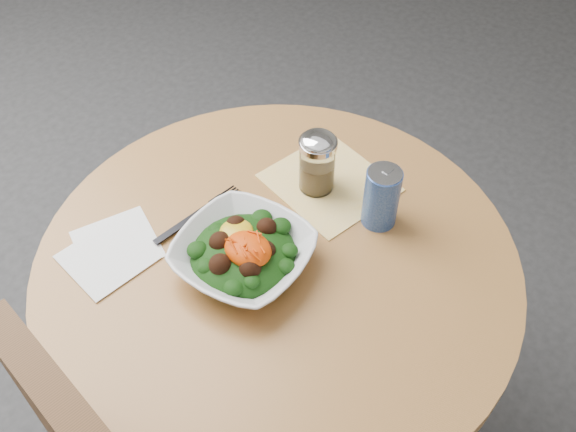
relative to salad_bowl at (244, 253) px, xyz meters
The scene contains 8 objects.
ground 0.79m from the salad_bowl, 52.33° to the left, with size 6.00×6.00×0.00m, color #2A2A2C.
table 0.24m from the salad_bowl, 52.33° to the left, with size 0.90×0.90×0.75m.
cloth_napkin 0.27m from the salad_bowl, 87.76° to the left, with size 0.23×0.21×0.00m, color orange.
paper_napkins 0.25m from the salad_bowl, 151.37° to the right, with size 0.19×0.21×0.00m.
salad_bowl is the anchor object (origin of this frame).
fork 0.16m from the salad_bowl, 162.63° to the left, with size 0.05×0.20×0.00m.
spice_shaker 0.25m from the salad_bowl, 91.45° to the left, with size 0.08×0.08×0.14m.
beverage_can 0.28m from the salad_bowl, 59.19° to the left, with size 0.07×0.07×0.13m.
Camera 1 is at (0.45, -0.58, 1.69)m, focal length 40.00 mm.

